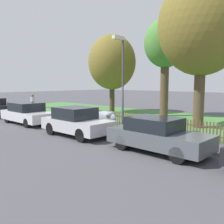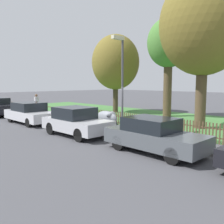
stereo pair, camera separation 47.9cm
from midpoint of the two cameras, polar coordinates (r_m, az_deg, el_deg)
ground_plane at (r=13.15m, az=-1.76°, el=-5.19°), size 120.00×120.00×0.00m
kerb_stone at (r=13.20m, az=-1.45°, el=-4.87°), size 39.55×0.20×0.12m
grass_strip at (r=18.39m, az=13.05°, el=-1.90°), size 39.55×9.27×0.01m
park_fence at (r=14.55m, az=3.90°, el=-2.17°), size 39.55×0.05×0.93m
parked_car_black_saloon at (r=17.51m, az=-19.45°, el=-0.27°), size 4.31×1.84×1.40m
parked_car_navy_estate at (r=12.95m, az=-9.11°, el=-2.16°), size 3.91×1.84×1.46m
parked_car_red_compact at (r=9.90m, az=8.95°, el=-5.18°), size 4.08×1.72×1.36m
covered_motorcycle at (r=14.93m, az=-2.23°, el=-1.33°), size 1.79×0.71×1.03m
tree_nearest_kerb at (r=22.77m, az=-0.61°, el=11.26°), size 4.25×4.25×6.97m
tree_behind_motorcycle at (r=20.69m, az=11.44°, el=14.80°), size 3.36×3.36×7.75m
tree_mid_park at (r=16.06m, az=19.02°, el=18.12°), size 5.06×5.06×8.94m
pedestrian_by_lamp at (r=21.08m, az=-18.25°, el=1.78°), size 0.43×0.43×1.79m
street_lamp at (r=13.00m, az=1.11°, el=8.99°), size 0.20×0.79×5.04m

